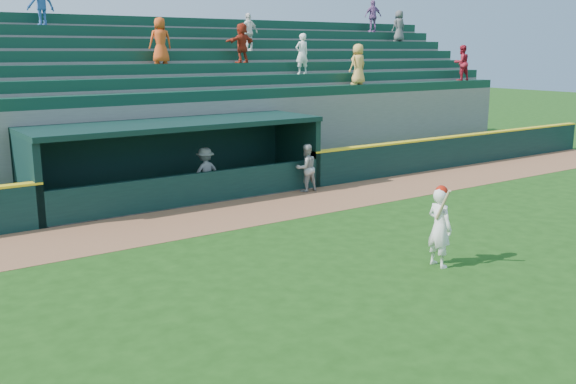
% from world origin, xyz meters
% --- Properties ---
extents(ground, '(120.00, 120.00, 0.00)m').
position_xyz_m(ground, '(0.00, 0.00, 0.00)').
color(ground, '#194010').
rests_on(ground, ground).
extents(warning_track, '(40.00, 3.00, 0.01)m').
position_xyz_m(warning_track, '(0.00, 4.90, 0.01)').
color(warning_track, brown).
rests_on(warning_track, ground).
extents(field_wall_right, '(15.50, 0.30, 1.20)m').
position_xyz_m(field_wall_right, '(12.25, 6.55, 0.60)').
color(field_wall_right, black).
rests_on(field_wall_right, ground).
extents(wall_stripe_right, '(15.50, 0.32, 0.06)m').
position_xyz_m(wall_stripe_right, '(12.25, 6.55, 1.23)').
color(wall_stripe_right, yellow).
rests_on(wall_stripe_right, field_wall_right).
extents(dugout_player_front, '(0.81, 0.65, 1.60)m').
position_xyz_m(dugout_player_front, '(3.92, 6.17, 0.80)').
color(dugout_player_front, '#A4A49F').
rests_on(dugout_player_front, ground).
extents(dugout_player_inside, '(1.06, 0.64, 1.60)m').
position_xyz_m(dugout_player_inside, '(0.78, 7.38, 0.80)').
color(dugout_player_inside, '#969691').
rests_on(dugout_player_inside, ground).
extents(dugout, '(9.40, 2.80, 2.46)m').
position_xyz_m(dugout, '(0.00, 8.00, 1.36)').
color(dugout, slate).
rests_on(dugout, ground).
extents(stands, '(34.50, 6.30, 7.54)m').
position_xyz_m(stands, '(0.01, 12.57, 2.41)').
color(stands, slate).
rests_on(stands, ground).
extents(batter_at_plate, '(0.51, 0.80, 1.83)m').
position_xyz_m(batter_at_plate, '(1.76, -1.65, 0.91)').
color(batter_at_plate, white).
rests_on(batter_at_plate, ground).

